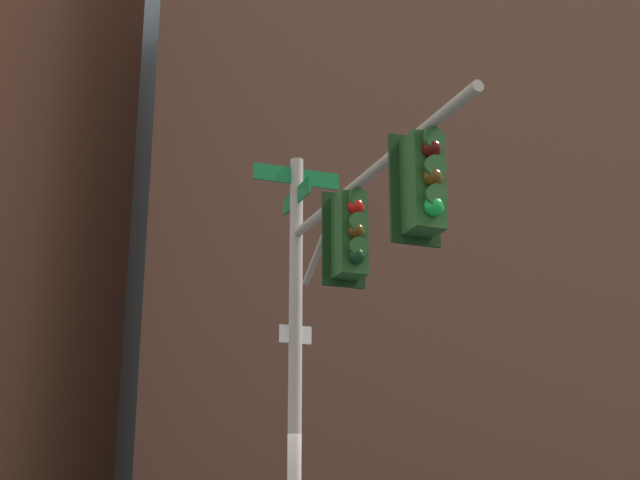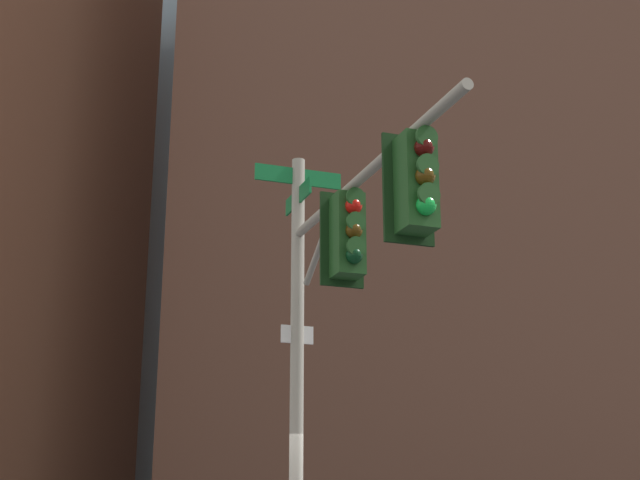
# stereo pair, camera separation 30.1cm
# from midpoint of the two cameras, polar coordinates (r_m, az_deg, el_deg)

# --- Properties ---
(signal_pole_assembly) EXTENTS (3.69, 4.10, 6.31)m
(signal_pole_assembly) POSITION_cam_midpoint_polar(r_m,az_deg,el_deg) (10.56, 2.37, -1.89)
(signal_pole_assembly) COLOR #9E998C
(signal_pole_assembly) RESTS_ON ground_plane
(building_brick_nearside) EXTENTS (27.13, 14.54, 44.61)m
(building_brick_nearside) POSITION_cam_midpoint_polar(r_m,az_deg,el_deg) (48.19, 9.68, 8.80)
(building_brick_nearside) COLOR brown
(building_brick_nearside) RESTS_ON ground_plane
(building_glass_tower) EXTENTS (31.24, 31.96, 58.19)m
(building_glass_tower) POSITION_cam_midpoint_polar(r_m,az_deg,el_deg) (72.88, 3.92, 5.26)
(building_glass_tower) COLOR #7A99B2
(building_glass_tower) RESTS_ON ground_plane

